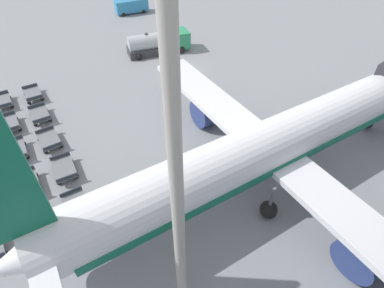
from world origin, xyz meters
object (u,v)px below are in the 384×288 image
(baggage_dolly_row_mid_a_col_a, at_px, (3,102))
(baggage_dolly_row_mid_b_col_a, at_px, (33,94))
(baggage_dolly_row_mid_b_col_c, at_px, (49,140))
(fuel_tanker_primary, at_px, (155,44))
(airplane, at_px, (282,141))
(baggage_dolly_row_mid_a_col_e, at_px, (35,227))
(service_van, at_px, (132,6))
(baggage_dolly_row_mid_a_col_c, at_px, (16,150))
(baggage_dolly_row_mid_b_col_d, at_px, (64,169))
(apron_light_mast, at_px, (168,29))
(baggage_dolly_row_mid_a_col_b, at_px, (9,124))
(baggage_dolly_row_mid_b_col_b, at_px, (40,115))
(baggage_dolly_row_mid_b_col_e, at_px, (77,207))
(baggage_dolly_row_mid_a_col_d, at_px, (28,184))

(baggage_dolly_row_mid_a_col_a, relative_size, baggage_dolly_row_mid_b_col_a, 1.00)
(baggage_dolly_row_mid_b_col_c, bearing_deg, fuel_tanker_primary, 122.66)
(airplane, height_order, fuel_tanker_primary, airplane)
(baggage_dolly_row_mid_a_col_a, relative_size, baggage_dolly_row_mid_a_col_e, 1.01)
(service_van, height_order, baggage_dolly_row_mid_a_col_c, service_van)
(baggage_dolly_row_mid_b_col_a, bearing_deg, baggage_dolly_row_mid_b_col_d, -2.47)
(fuel_tanker_primary, bearing_deg, airplane, -7.14)
(baggage_dolly_row_mid_a_col_a, xyz_separation_m, apron_light_mast, (26.48, 4.87, 14.88))
(baggage_dolly_row_mid_a_col_a, height_order, baggage_dolly_row_mid_a_col_b, same)
(baggage_dolly_row_mid_a_col_c, height_order, apron_light_mast, apron_light_mast)
(airplane, height_order, baggage_dolly_row_mid_a_col_a, airplane)
(airplane, height_order, baggage_dolly_row_mid_a_col_e, airplane)
(baggage_dolly_row_mid_b_col_b, height_order, baggage_dolly_row_mid_b_col_d, same)
(apron_light_mast, bearing_deg, baggage_dolly_row_mid_b_col_d, -169.42)
(baggage_dolly_row_mid_b_col_c, bearing_deg, baggage_dolly_row_mid_b_col_d, 0.33)
(baggage_dolly_row_mid_b_col_a, xyz_separation_m, apron_light_mast, (26.18, 1.95, 14.88))
(baggage_dolly_row_mid_a_col_b, distance_m, baggage_dolly_row_mid_b_col_a, 5.11)
(baggage_dolly_row_mid_b_col_a, height_order, baggage_dolly_row_mid_b_col_b, same)
(service_van, bearing_deg, baggage_dolly_row_mid_b_col_a, -48.67)
(fuel_tanker_primary, relative_size, baggage_dolly_row_mid_b_col_e, 2.44)
(airplane, height_order, apron_light_mast, apron_light_mast)
(baggage_dolly_row_mid_a_col_c, relative_size, apron_light_mast, 0.13)
(baggage_dolly_row_mid_a_col_d, height_order, baggage_dolly_row_mid_b_col_c, same)
(baggage_dolly_row_mid_a_col_a, bearing_deg, baggage_dolly_row_mid_b_col_d, 10.27)
(baggage_dolly_row_mid_a_col_b, height_order, baggage_dolly_row_mid_b_col_a, same)
(baggage_dolly_row_mid_a_col_c, bearing_deg, airplane, 49.54)
(fuel_tanker_primary, xyz_separation_m, baggage_dolly_row_mid_a_col_c, (10.49, -19.45, -0.71))
(baggage_dolly_row_mid_a_col_a, xyz_separation_m, baggage_dolly_row_mid_a_col_e, (17.28, -0.82, 0.00))
(service_van, relative_size, baggage_dolly_row_mid_b_col_a, 1.62)
(fuel_tanker_primary, distance_m, baggage_dolly_row_mid_a_col_a, 19.20)
(airplane, height_order, baggage_dolly_row_mid_b_col_e, airplane)
(baggage_dolly_row_mid_a_col_d, relative_size, baggage_dolly_row_mid_b_col_c, 1.01)
(baggage_dolly_row_mid_a_col_d, bearing_deg, baggage_dolly_row_mid_a_col_e, -5.85)
(baggage_dolly_row_mid_b_col_b, bearing_deg, baggage_dolly_row_mid_b_col_e, -2.62)
(baggage_dolly_row_mid_a_col_b, bearing_deg, airplane, 41.64)
(baggage_dolly_row_mid_b_col_a, height_order, baggage_dolly_row_mid_b_col_d, same)
(airplane, xyz_separation_m, baggage_dolly_row_mid_a_col_e, (-5.31, -16.85, -3.06))
(airplane, height_order, service_van, airplane)
(baggage_dolly_row_mid_a_col_c, distance_m, baggage_dolly_row_mid_b_col_e, 8.97)
(baggage_dolly_row_mid_a_col_c, relative_size, baggage_dolly_row_mid_b_col_e, 1.00)
(fuel_tanker_primary, height_order, service_van, fuel_tanker_primary)
(baggage_dolly_row_mid_b_col_a, relative_size, baggage_dolly_row_mid_b_col_d, 0.99)
(baggage_dolly_row_mid_a_col_e, bearing_deg, baggage_dolly_row_mid_a_col_b, 177.02)
(airplane, bearing_deg, service_van, 169.81)
(service_van, bearing_deg, baggage_dolly_row_mid_a_col_d, -37.62)
(baggage_dolly_row_mid_b_col_d, xyz_separation_m, apron_light_mast, (13.41, 2.50, 14.88))
(airplane, height_order, baggage_dolly_row_mid_b_col_c, airplane)
(baggage_dolly_row_mid_a_col_b, bearing_deg, baggage_dolly_row_mid_b_col_a, 143.12)
(apron_light_mast, bearing_deg, baggage_dolly_row_mid_a_col_d, -158.52)
(baggage_dolly_row_mid_a_col_d, distance_m, baggage_dolly_row_mid_b_col_a, 13.22)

